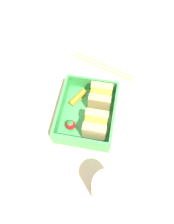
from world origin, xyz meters
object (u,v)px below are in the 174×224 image
at_px(chopstick_pair, 102,65).
at_px(sandwich_center_left, 95,125).
at_px(sandwich_left, 100,98).
at_px(carrot_stick_far_left, 78,97).
at_px(strawberry_far_left, 70,125).
at_px(drinking_glass, 106,189).

bearing_deg(chopstick_pair, sandwich_center_left, 3.34).
distance_m(sandwich_left, chopstick_pair, 0.14).
relative_size(sandwich_center_left, carrot_stick_far_left, 1.09).
bearing_deg(sandwich_center_left, strawberry_far_left, -88.23).
relative_size(strawberry_far_left, drinking_glass, 0.34).
bearing_deg(sandwich_left, chopstick_pair, -174.77).
bearing_deg(sandwich_center_left, sandwich_left, 180.00).
height_order(chopstick_pair, drinking_glass, drinking_glass).
bearing_deg(sandwich_left, drinking_glass, 11.60).
distance_m(sandwich_left, strawberry_far_left, 0.10).
xyz_separation_m(sandwich_left, strawberry_far_left, (0.08, -0.06, -0.02)).
xyz_separation_m(carrot_stick_far_left, strawberry_far_left, (0.08, -0.00, 0.01)).
height_order(sandwich_left, drinking_glass, drinking_glass).
xyz_separation_m(sandwich_left, carrot_stick_far_left, (-0.00, -0.06, -0.02)).
xyz_separation_m(sandwich_center_left, carrot_stick_far_left, (-0.08, -0.06, -0.02)).
xyz_separation_m(sandwich_left, sandwich_center_left, (0.08, 0.00, 0.00)).
bearing_deg(carrot_stick_far_left, drinking_glass, 25.49).
bearing_deg(sandwich_left, carrot_stick_far_left, -93.51).
relative_size(carrot_stick_far_left, strawberry_far_left, 1.72).
bearing_deg(sandwich_left, sandwich_center_left, 0.00).
bearing_deg(strawberry_far_left, chopstick_pair, 167.37).
height_order(carrot_stick_far_left, drinking_glass, drinking_glass).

